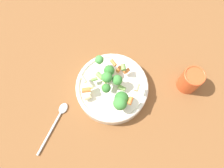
{
  "coord_description": "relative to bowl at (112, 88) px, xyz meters",
  "views": [
    {
      "loc": [
        0.19,
        0.12,
        0.69
      ],
      "look_at": [
        0.0,
        0.0,
        0.06
      ],
      "focal_mm": 35.0,
      "sensor_mm": 36.0,
      "label": 1
    }
  ],
  "objects": [
    {
      "name": "pasta_salad",
      "position": [
        0.01,
        0.01,
        0.06
      ],
      "size": [
        0.16,
        0.18,
        0.07
      ],
      "color": "#8CB766",
      "rests_on": "bowl"
    },
    {
      "name": "spoon",
      "position": [
        0.17,
        -0.1,
        -0.02
      ],
      "size": [
        0.18,
        0.04,
        0.01
      ],
      "rotation": [
        0.0,
        0.0,
        9.53
      ],
      "color": "silver",
      "rests_on": "ground_plane"
    },
    {
      "name": "ground_plane",
      "position": [
        0.0,
        0.0,
        -0.03
      ],
      "size": [
        3.0,
        3.0,
        0.0
      ],
      "primitive_type": "plane",
      "color": "brown"
    },
    {
      "name": "cup",
      "position": [
        -0.15,
        0.2,
        0.02
      ],
      "size": [
        0.07,
        0.07,
        0.09
      ],
      "color": "#CC4C23",
      "rests_on": "ground_plane"
    },
    {
      "name": "bowl",
      "position": [
        0.0,
        0.0,
        0.0
      ],
      "size": [
        0.23,
        0.23,
        0.05
      ],
      "color": "silver",
      "rests_on": "ground_plane"
    }
  ]
}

